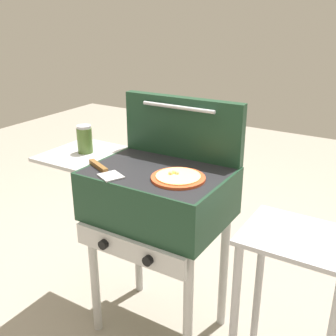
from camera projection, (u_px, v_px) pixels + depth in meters
ground_plane at (160, 325)px, 2.21m from camera, size 8.00×8.00×0.00m
grill at (156, 198)px, 1.94m from camera, size 0.96×0.53×0.90m
grill_lid_open at (182, 127)px, 2.00m from camera, size 0.63×0.09×0.30m
pizza_cheese at (178, 177)px, 1.78m from camera, size 0.24×0.24×0.03m
sauce_jar at (85, 139)px, 2.09m from camera, size 0.08×0.08×0.14m
spatula at (103, 170)px, 1.87m from camera, size 0.26×0.16×0.02m
prep_table at (294, 281)px, 1.70m from camera, size 0.44×0.36×0.76m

